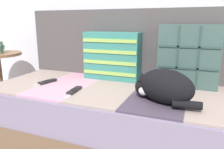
% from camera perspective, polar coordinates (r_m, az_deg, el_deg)
% --- Properties ---
extents(couch, '(1.99, 0.80, 0.40)m').
position_cam_1_polar(couch, '(1.46, 6.10, -11.31)').
color(couch, brown).
rests_on(couch, ground_plane).
extents(sofa_backrest, '(1.95, 0.14, 0.51)m').
position_cam_1_polar(sofa_backrest, '(1.66, 9.64, 7.83)').
color(sofa_backrest, '#474242').
rests_on(sofa_backrest, couch).
extents(throw_pillow_quilted, '(0.37, 0.14, 0.40)m').
position_cam_1_polar(throw_pillow_quilted, '(1.48, 19.31, 4.54)').
color(throw_pillow_quilted, '#38514C').
rests_on(throw_pillow_quilted, couch).
extents(throw_pillow_striped, '(0.41, 0.14, 0.34)m').
position_cam_1_polar(throw_pillow_striped, '(1.60, 0.06, 4.86)').
color(throw_pillow_striped, '#337A70').
rests_on(throw_pillow_striped, couch).
extents(sleeping_cat, '(0.36, 0.28, 0.18)m').
position_cam_1_polar(sleeping_cat, '(1.17, 13.03, -3.11)').
color(sleeping_cat, black).
rests_on(sleeping_cat, couch).
extents(game_remote_near, '(0.06, 0.19, 0.02)m').
position_cam_1_polar(game_remote_near, '(1.34, -9.93, -4.22)').
color(game_remote_near, black).
rests_on(game_remote_near, couch).
extents(game_remote_far, '(0.09, 0.19, 0.02)m').
position_cam_1_polar(game_remote_far, '(1.58, -16.70, -1.87)').
color(game_remote_far, black).
rests_on(game_remote_far, couch).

